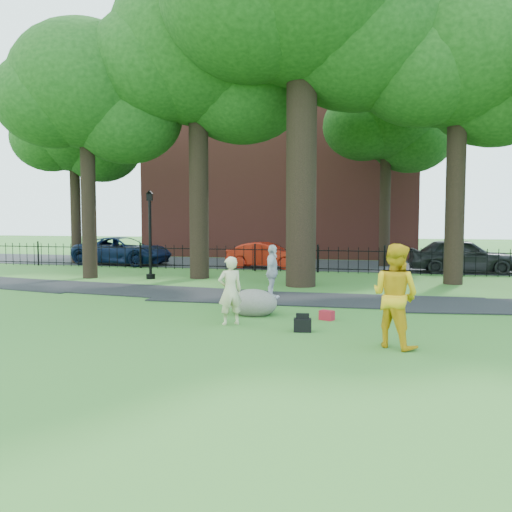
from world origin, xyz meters
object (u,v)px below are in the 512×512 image
(man, at_px, (395,296))
(big_tree, at_px, (307,1))
(lamppost, at_px, (150,236))
(red_sedan, at_px, (266,255))
(woman, at_px, (230,291))
(boulder, at_px, (253,301))

(man, bearing_deg, big_tree, -37.06)
(lamppost, bearing_deg, red_sedan, 42.47)
(woman, distance_m, lamppost, 9.91)
(big_tree, bearing_deg, lamppost, 174.08)
(lamppost, xyz_separation_m, red_sedan, (3.58, 5.73, -1.13))
(big_tree, relative_size, red_sedan, 3.63)
(woman, xyz_separation_m, boulder, (0.22, 1.29, -0.43))
(woman, xyz_separation_m, man, (3.61, -1.20, 0.19))
(man, bearing_deg, woman, 15.13)
(red_sedan, bearing_deg, woman, -167.25)
(boulder, height_order, lamppost, lamppost)
(big_tree, distance_m, man, 12.82)
(big_tree, xyz_separation_m, woman, (-0.63, -7.25, -9.36))
(boulder, bearing_deg, red_sedan, 101.42)
(big_tree, height_order, lamppost, big_tree)
(big_tree, height_order, red_sedan, big_tree)
(boulder, bearing_deg, lamppost, 132.50)
(lamppost, relative_size, red_sedan, 0.92)
(woman, bearing_deg, boulder, -134.30)
(boulder, relative_size, lamppost, 0.34)
(man, height_order, red_sedan, man)
(man, xyz_separation_m, boulder, (-3.39, 2.49, -0.62))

